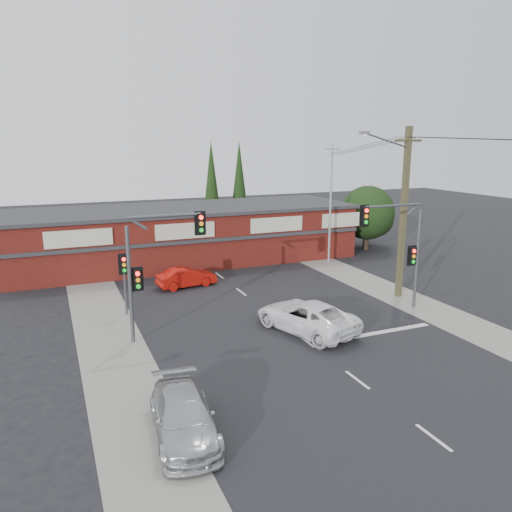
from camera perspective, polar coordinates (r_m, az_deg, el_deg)
name	(u,v)px	position (r m, az deg, el deg)	size (l,w,h in m)	color
ground	(296,333)	(24.71, 4.57, -8.82)	(120.00, 120.00, 0.00)	black
road_strip	(256,303)	(28.97, 0.03, -5.44)	(14.00, 70.00, 0.01)	black
verge_left	(104,324)	(27.03, -16.98, -7.40)	(3.00, 70.00, 0.02)	gray
verge_right	(378,287)	(33.05, 13.77, -3.48)	(3.00, 70.00, 0.02)	gray
stop_line	(374,333)	(25.27, 13.32, -8.61)	(6.50, 0.35, 0.01)	silver
white_suv	(306,316)	(24.82, 5.77, -6.85)	(2.54, 5.51, 1.53)	white
silver_suv	(184,417)	(16.73, -8.28, -17.70)	(1.85, 4.56, 1.32)	#ADB1B3
red_sedan	(187,277)	(32.38, -7.94, -2.42)	(1.33, 3.82, 1.26)	#B0120A
lane_dashes	(241,292)	(31.10, -1.70, -4.12)	(0.12, 52.44, 0.01)	silver
shop_building	(185,234)	(39.19, -8.13, 2.52)	(27.30, 8.40, 4.22)	#4A130E
tree_cluster	(366,215)	(44.28, 12.47, 4.55)	(5.90, 5.10, 5.50)	#2D2116
conifer_near	(212,182)	(46.68, -5.09, 8.41)	(1.80, 1.80, 9.25)	#2D2116
conifer_far	(239,179)	(49.72, -1.92, 8.73)	(1.80, 1.80, 9.25)	#2D2116
traffic_mast_left	(152,258)	(23.33, -11.76, -0.25)	(3.77, 0.27, 5.97)	#47494C
traffic_mast_right	(402,240)	(28.09, 16.32, 1.76)	(3.96, 0.27, 5.97)	#47494C
pedestal_signal	(124,271)	(27.42, -14.83, -1.72)	(0.55, 0.27, 3.38)	#47494C
utility_pole	(402,208)	(30.32, 16.36, 5.33)	(4.38, 0.59, 10.00)	#4A462A
steel_pole	(331,202)	(38.10, 8.52, 6.12)	(1.20, 0.16, 9.00)	gray
power_lines	(485,144)	(26.16, 24.71, 11.57)	(2.01, 29.00, 1.22)	black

